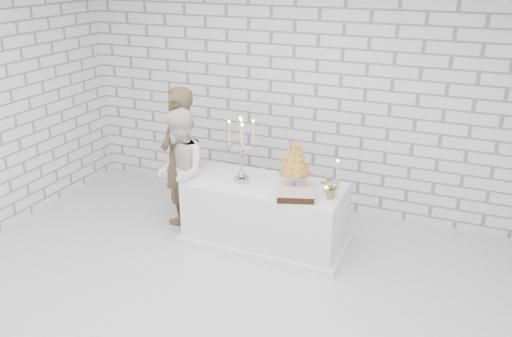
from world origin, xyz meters
name	(u,v)px	position (x,y,z in m)	size (l,w,h in m)	color
ground	(205,300)	(0.00, 0.00, 0.00)	(6.00, 5.00, 0.01)	silver
wall_back	(293,94)	(0.00, 2.50, 1.50)	(6.00, 0.01, 3.00)	white
cake_table	(265,213)	(0.11, 1.29, 0.38)	(1.80, 0.80, 0.75)	white
groom	(179,156)	(-1.07, 1.40, 0.87)	(0.63, 0.42, 1.73)	#3B2F20
bride	(181,172)	(-0.93, 1.19, 0.77)	(0.74, 0.58, 1.53)	white
candelabra	(242,150)	(-0.16, 1.25, 1.13)	(0.30, 0.30, 0.75)	#9D9CA7
croquembouche	(295,164)	(0.45, 1.34, 1.03)	(0.36, 0.36, 0.55)	#B58024
chocolate_cake	(296,195)	(0.56, 1.04, 0.79)	(0.39, 0.28, 0.08)	black
pillar_candle	(326,193)	(0.85, 1.19, 0.81)	(0.08, 0.08, 0.12)	white
extra_taper	(337,175)	(0.89, 1.48, 0.91)	(0.06, 0.06, 0.32)	beige
flowers	(330,187)	(0.89, 1.21, 0.88)	(0.23, 0.20, 0.26)	#4C6134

